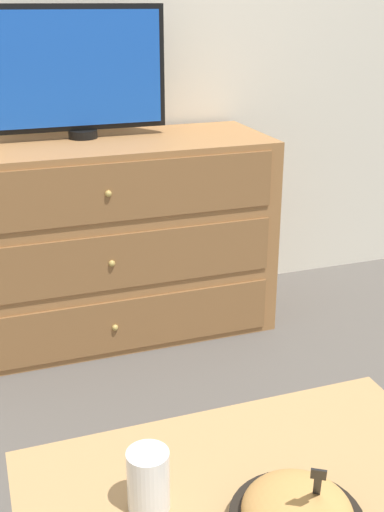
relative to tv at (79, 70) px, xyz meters
name	(u,v)px	position (x,y,z in m)	size (l,w,h in m)	color
ground_plane	(88,301)	(0.01, 0.19, -1.04)	(12.00, 12.00, 0.00)	#56514C
dresser	(98,241)	(0.02, -0.09, -0.64)	(1.35, 0.51, 0.79)	#9E6B3D
tv	(79,70)	(0.00, 0.00, 0.00)	(0.65, 0.11, 0.48)	black
drink_cup	(149,483)	(-0.19, -1.61, -0.53)	(0.07, 0.07, 0.11)	beige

